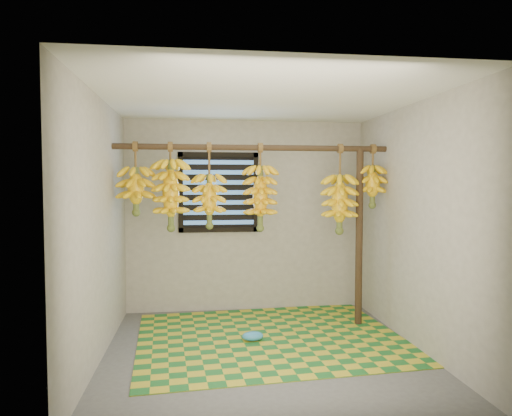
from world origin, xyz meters
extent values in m
cube|color=#4D4D4D|center=(0.00, 0.00, -0.01)|extent=(3.00, 3.00, 0.01)
cube|color=silver|center=(0.00, 0.00, 2.40)|extent=(3.00, 3.00, 0.01)
cube|color=gray|center=(0.00, 1.50, 1.20)|extent=(3.00, 0.01, 2.40)
cube|color=gray|center=(-1.50, 0.00, 1.20)|extent=(0.01, 3.00, 2.40)
cube|color=gray|center=(1.50, 0.00, 1.20)|extent=(0.01, 3.00, 2.40)
cube|color=black|center=(-0.35, 1.48, 1.50)|extent=(1.00, 0.04, 1.00)
cylinder|color=#3B271A|center=(0.00, 0.70, 2.00)|extent=(3.00, 0.06, 0.06)
cylinder|color=#3B271A|center=(1.20, 0.70, 1.00)|extent=(0.08, 0.08, 2.00)
cube|color=#1C5F25|center=(0.13, 0.38, 0.01)|extent=(2.84, 2.34, 0.01)
ellipsoid|color=teal|center=(-0.07, 0.29, 0.06)|extent=(0.24, 0.18, 0.09)
cylinder|color=brown|center=(-1.26, 0.70, 1.89)|extent=(0.02, 0.02, 0.28)
cylinder|color=#4C5923|center=(-1.26, 0.70, 1.55)|extent=(0.06, 0.06, 0.46)
cylinder|color=brown|center=(-0.90, 0.70, 1.93)|extent=(0.02, 0.02, 0.20)
cylinder|color=#4C5923|center=(-0.90, 0.70, 1.51)|extent=(0.06, 0.06, 0.71)
cylinder|color=brown|center=(-0.49, 0.70, 1.86)|extent=(0.02, 0.02, 0.35)
cylinder|color=#4C5923|center=(-0.49, 0.70, 1.44)|extent=(0.06, 0.06, 0.54)
cylinder|color=brown|center=(0.07, 0.70, 1.90)|extent=(0.02, 0.02, 0.26)
cylinder|color=#4C5923|center=(0.07, 0.70, 1.47)|extent=(0.06, 0.06, 0.66)
cylinder|color=brown|center=(0.97, 0.70, 1.85)|extent=(0.02, 0.02, 0.36)
cylinder|color=#4C5923|center=(0.97, 0.70, 1.40)|extent=(0.07, 0.07, 0.61)
cylinder|color=brown|center=(1.35, 0.70, 1.91)|extent=(0.02, 0.02, 0.24)
cylinder|color=#4C5923|center=(1.35, 0.70, 1.60)|extent=(0.06, 0.06, 0.43)
camera|label=1|loc=(-0.63, -4.24, 1.60)|focal=32.00mm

